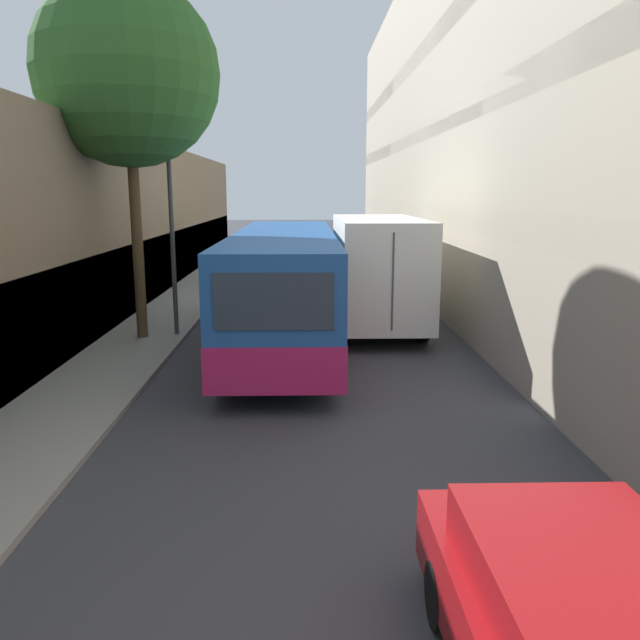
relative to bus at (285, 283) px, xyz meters
name	(u,v)px	position (x,y,z in m)	size (l,w,h in m)	color
ground_plane	(314,360)	(0.72, -2.07, -1.54)	(150.00, 150.00, 0.00)	#38383D
sidewalk_left	(120,359)	(-3.82, -2.07, -1.49)	(2.19, 60.00, 0.11)	gray
building_left_shopfront	(15,251)	(-6.01, -2.07, 1.06)	(2.40, 60.00, 5.73)	#847056
building_right_apartment	(552,76)	(5.92, -2.07, 4.84)	(2.40, 60.00, 12.81)	#A89E89
bus	(285,283)	(0.00, 0.00, 0.00)	(2.53, 11.88, 2.89)	#1E519E
box_truck	(375,268)	(2.62, 2.26, 0.13)	(2.31, 8.47, 3.18)	silver
panel_van	(266,257)	(-1.14, 10.51, -0.38)	(1.95, 4.41, 2.09)	silver
street_lamp	(168,148)	(-2.97, 0.33, 3.46)	(0.36, 0.80, 7.11)	#38383D
street_tree_left	(127,74)	(-3.82, 0.03, 5.20)	(4.55, 4.55, 8.92)	#4C3823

